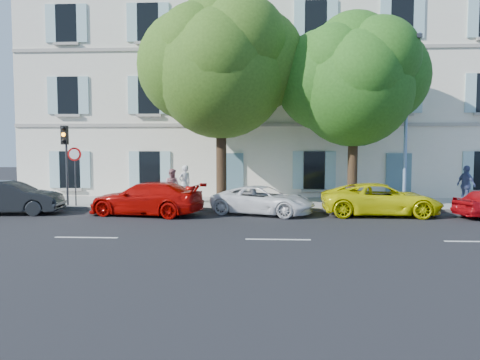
# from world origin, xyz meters

# --- Properties ---
(ground) EXTENTS (90.00, 90.00, 0.00)m
(ground) POSITION_xyz_m (0.00, 0.00, 0.00)
(ground) COLOR black
(sidewalk) EXTENTS (36.00, 4.50, 0.15)m
(sidewalk) POSITION_xyz_m (0.00, 4.45, 0.07)
(sidewalk) COLOR #A09E96
(sidewalk) RESTS_ON ground
(kerb) EXTENTS (36.00, 0.16, 0.16)m
(kerb) POSITION_xyz_m (0.00, 2.28, 0.08)
(kerb) COLOR #9E998E
(kerb) RESTS_ON ground
(building) EXTENTS (28.00, 7.00, 12.00)m
(building) POSITION_xyz_m (0.00, 10.20, 6.00)
(building) COLOR white
(building) RESTS_ON ground
(car_dark_sedan) EXTENTS (4.38, 1.95, 1.40)m
(car_dark_sedan) POSITION_xyz_m (-11.13, 0.82, 0.70)
(car_dark_sedan) COLOR black
(car_dark_sedan) RESTS_ON ground
(car_red_coupe) EXTENTS (5.07, 2.85, 1.39)m
(car_red_coupe) POSITION_xyz_m (-5.32, 0.84, 0.69)
(car_red_coupe) COLOR #AB0804
(car_red_coupe) RESTS_ON ground
(car_white_coupe) EXTENTS (4.72, 3.29, 1.20)m
(car_white_coupe) POSITION_xyz_m (-0.48, 1.32, 0.60)
(car_white_coupe) COLOR white
(car_white_coupe) RESTS_ON ground
(car_yellow_supercar) EXTENTS (4.87, 2.32, 1.34)m
(car_yellow_supercar) POSITION_xyz_m (4.39, 1.26, 0.67)
(car_yellow_supercar) COLOR #DDDA09
(car_yellow_supercar) RESTS_ON ground
(tree_left) EXTENTS (6.12, 6.12, 9.49)m
(tree_left) POSITION_xyz_m (-2.43, 3.39, 6.26)
(tree_left) COLOR #3A2819
(tree_left) RESTS_ON sidewalk
(tree_right) EXTENTS (5.49, 5.49, 8.46)m
(tree_right) POSITION_xyz_m (3.62, 3.48, 5.58)
(tree_right) COLOR #3A2819
(tree_right) RESTS_ON sidewalk
(traffic_light) EXTENTS (0.31, 0.41, 3.64)m
(traffic_light) POSITION_xyz_m (-9.45, 2.57, 2.79)
(traffic_light) COLOR #383A3D
(traffic_light) RESTS_ON sidewalk
(road_sign) EXTENTS (0.62, 0.11, 2.66)m
(road_sign) POSITION_xyz_m (-9.05, 2.61, 2.07)
(road_sign) COLOR #383A3D
(road_sign) RESTS_ON sidewalk
(street_lamp) EXTENTS (0.30, 1.59, 7.41)m
(street_lamp) POSITION_xyz_m (5.85, 2.90, 4.35)
(street_lamp) COLOR #7293BF
(street_lamp) RESTS_ON sidewalk
(pedestrian_a) EXTENTS (0.78, 0.76, 1.81)m
(pedestrian_a) POSITION_xyz_m (-4.30, 4.23, 1.05)
(pedestrian_a) COLOR silver
(pedestrian_a) RESTS_ON sidewalk
(pedestrian_b) EXTENTS (0.97, 0.87, 1.65)m
(pedestrian_b) POSITION_xyz_m (-4.80, 3.59, 0.98)
(pedestrian_b) COLOR #BF7A7E
(pedestrian_b) RESTS_ON sidewalk
(pedestrian_c) EXTENTS (0.78, 1.16, 1.83)m
(pedestrian_c) POSITION_xyz_m (8.95, 3.96, 1.06)
(pedestrian_c) COLOR #475483
(pedestrian_c) RESTS_ON sidewalk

